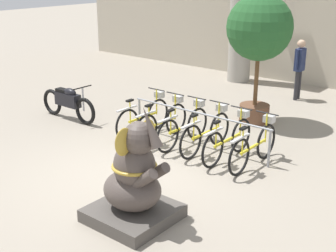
{
  "coord_description": "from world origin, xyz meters",
  "views": [
    {
      "loc": [
        5.5,
        -5.58,
        3.68
      ],
      "look_at": [
        0.64,
        0.36,
        1.0
      ],
      "focal_mm": 50.0,
      "sensor_mm": 36.0,
      "label": 1
    }
  ],
  "objects_px": {
    "bicycle_2": "(184,127)",
    "elephant_statue": "(134,182)",
    "bicycle_4": "(228,139)",
    "bicycle_3": "(207,132)",
    "motorcycle": "(68,102)",
    "person_pedestrian": "(300,64)",
    "bicycle_5": "(254,146)",
    "bicycle_1": "(163,122)",
    "bicycle_0": "(144,116)",
    "potted_tree": "(259,33)"
  },
  "relations": [
    {
      "from": "bicycle_0",
      "to": "person_pedestrian",
      "type": "xyz_separation_m",
      "value": [
        1.45,
        4.87,
        0.61
      ]
    },
    {
      "from": "bicycle_0",
      "to": "person_pedestrian",
      "type": "distance_m",
      "value": 5.12
    },
    {
      "from": "bicycle_2",
      "to": "person_pedestrian",
      "type": "xyz_separation_m",
      "value": [
        0.33,
        4.86,
        0.61
      ]
    },
    {
      "from": "bicycle_2",
      "to": "bicycle_5",
      "type": "distance_m",
      "value": 1.69
    },
    {
      "from": "person_pedestrian",
      "to": "bicycle_5",
      "type": "bearing_deg",
      "value": -74.4
    },
    {
      "from": "bicycle_4",
      "to": "motorcycle",
      "type": "distance_m",
      "value": 4.41
    },
    {
      "from": "bicycle_5",
      "to": "person_pedestrian",
      "type": "relative_size",
      "value": 1.02
    },
    {
      "from": "potted_tree",
      "to": "bicycle_1",
      "type": "bearing_deg",
      "value": -111.75
    },
    {
      "from": "bicycle_0",
      "to": "bicycle_1",
      "type": "height_order",
      "value": "same"
    },
    {
      "from": "bicycle_1",
      "to": "person_pedestrian",
      "type": "bearing_deg",
      "value": 79.68
    },
    {
      "from": "bicycle_1",
      "to": "elephant_statue",
      "type": "xyz_separation_m",
      "value": [
        1.88,
        -2.89,
        0.21
      ]
    },
    {
      "from": "bicycle_5",
      "to": "motorcycle",
      "type": "distance_m",
      "value": 4.97
    },
    {
      "from": "bicycle_4",
      "to": "elephant_statue",
      "type": "xyz_separation_m",
      "value": [
        0.19,
        -2.88,
        0.21
      ]
    },
    {
      "from": "bicycle_0",
      "to": "potted_tree",
      "type": "bearing_deg",
      "value": 57.26
    },
    {
      "from": "potted_tree",
      "to": "bicycle_5",
      "type": "bearing_deg",
      "value": -60.82
    },
    {
      "from": "bicycle_0",
      "to": "bicycle_5",
      "type": "height_order",
      "value": "same"
    },
    {
      "from": "bicycle_0",
      "to": "bicycle_5",
      "type": "bearing_deg",
      "value": -0.16
    },
    {
      "from": "motorcycle",
      "to": "bicycle_4",
      "type": "bearing_deg",
      "value": 5.12
    },
    {
      "from": "bicycle_2",
      "to": "elephant_statue",
      "type": "bearing_deg",
      "value": -65.79
    },
    {
      "from": "bicycle_1",
      "to": "bicycle_5",
      "type": "bearing_deg",
      "value": 0.3
    },
    {
      "from": "bicycle_3",
      "to": "elephant_statue",
      "type": "distance_m",
      "value": 3.04
    },
    {
      "from": "bicycle_2",
      "to": "potted_tree",
      "type": "height_order",
      "value": "potted_tree"
    },
    {
      "from": "bicycle_2",
      "to": "person_pedestrian",
      "type": "height_order",
      "value": "person_pedestrian"
    },
    {
      "from": "bicycle_1",
      "to": "bicycle_0",
      "type": "bearing_deg",
      "value": 177.99
    },
    {
      "from": "bicycle_3",
      "to": "person_pedestrian",
      "type": "bearing_deg",
      "value": 92.79
    },
    {
      "from": "bicycle_0",
      "to": "bicycle_1",
      "type": "relative_size",
      "value": 1.0
    },
    {
      "from": "bicycle_2",
      "to": "bicycle_4",
      "type": "distance_m",
      "value": 1.13
    },
    {
      "from": "bicycle_0",
      "to": "bicycle_2",
      "type": "xyz_separation_m",
      "value": [
        1.13,
        0.01,
        0.0
      ]
    },
    {
      "from": "bicycle_5",
      "to": "potted_tree",
      "type": "xyz_separation_m",
      "value": [
        -1.31,
        2.35,
        1.75
      ]
    },
    {
      "from": "elephant_statue",
      "to": "motorcycle",
      "type": "distance_m",
      "value": 5.21
    },
    {
      "from": "bicycle_0",
      "to": "elephant_statue",
      "type": "bearing_deg",
      "value": -50.01
    },
    {
      "from": "bicycle_3",
      "to": "motorcycle",
      "type": "distance_m",
      "value": 3.85
    },
    {
      "from": "bicycle_2",
      "to": "elephant_statue",
      "type": "relative_size",
      "value": 0.93
    },
    {
      "from": "bicycle_5",
      "to": "elephant_statue",
      "type": "bearing_deg",
      "value": -97.43
    },
    {
      "from": "bicycle_1",
      "to": "bicycle_2",
      "type": "height_order",
      "value": "same"
    },
    {
      "from": "bicycle_1",
      "to": "bicycle_5",
      "type": "height_order",
      "value": "same"
    },
    {
      "from": "motorcycle",
      "to": "potted_tree",
      "type": "height_order",
      "value": "potted_tree"
    },
    {
      "from": "person_pedestrian",
      "to": "bicycle_3",
      "type": "bearing_deg",
      "value": -87.21
    },
    {
      "from": "bicycle_2",
      "to": "person_pedestrian",
      "type": "relative_size",
      "value": 1.02
    },
    {
      "from": "bicycle_2",
      "to": "potted_tree",
      "type": "bearing_deg",
      "value": 80.77
    },
    {
      "from": "bicycle_3",
      "to": "elephant_statue",
      "type": "xyz_separation_m",
      "value": [
        0.75,
        -2.94,
        0.21
      ]
    },
    {
      "from": "bicycle_2",
      "to": "bicycle_3",
      "type": "distance_m",
      "value": 0.56
    },
    {
      "from": "bicycle_2",
      "to": "bicycle_1",
      "type": "bearing_deg",
      "value": -176.91
    },
    {
      "from": "bicycle_2",
      "to": "bicycle_4",
      "type": "height_order",
      "value": "same"
    },
    {
      "from": "bicycle_0",
      "to": "bicycle_2",
      "type": "bearing_deg",
      "value": 0.54
    },
    {
      "from": "bicycle_4",
      "to": "bicycle_3",
      "type": "bearing_deg",
      "value": 173.99
    },
    {
      "from": "bicycle_1",
      "to": "bicycle_3",
      "type": "relative_size",
      "value": 1.0
    },
    {
      "from": "bicycle_2",
      "to": "bicycle_4",
      "type": "xyz_separation_m",
      "value": [
        1.13,
        -0.04,
        0.0
      ]
    },
    {
      "from": "elephant_statue",
      "to": "person_pedestrian",
      "type": "distance_m",
      "value": 7.85
    },
    {
      "from": "elephant_statue",
      "to": "person_pedestrian",
      "type": "xyz_separation_m",
      "value": [
        -0.98,
        7.78,
        0.39
      ]
    }
  ]
}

